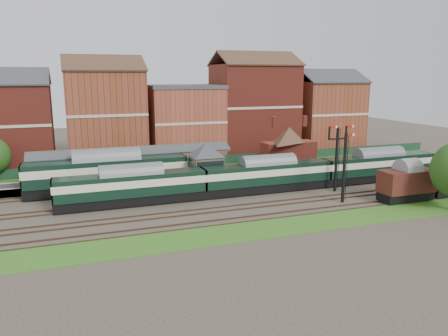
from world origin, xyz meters
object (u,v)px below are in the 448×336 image
object	(u,v)px
semaphore_bracket	(337,155)
goods_van_a	(407,183)
signal_box	(206,166)
dmu_train	(268,174)
platform_railcar	(107,172)

from	to	relation	value
semaphore_bracket	goods_van_a	world-z (taller)	semaphore_bracket
goods_van_a	semaphore_bracket	bearing A→B (deg)	128.00
signal_box	dmu_train	world-z (taller)	signal_box
dmu_train	platform_railcar	size ratio (longest dim) A/B	2.56
semaphore_bracket	platform_railcar	size ratio (longest dim) A/B	0.42
semaphore_bracket	dmu_train	world-z (taller)	semaphore_bracket
signal_box	platform_railcar	distance (m)	12.13
dmu_train	goods_van_a	bearing A→B (deg)	-34.24
semaphore_bracket	dmu_train	bearing A→B (deg)	162.94
semaphore_bracket	goods_van_a	bearing A→B (deg)	-52.00
dmu_train	signal_box	bearing A→B (deg)	154.75
platform_railcar	signal_box	bearing A→B (deg)	-15.55
dmu_train	platform_railcar	xyz separation A→B (m)	(-18.57, 6.50, 0.35)
signal_box	goods_van_a	size ratio (longest dim) A/B	0.95
dmu_train	platform_railcar	world-z (taller)	platform_railcar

